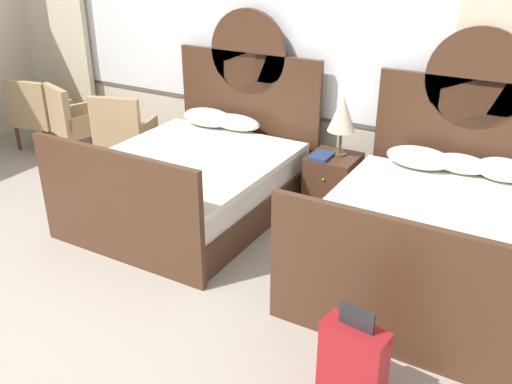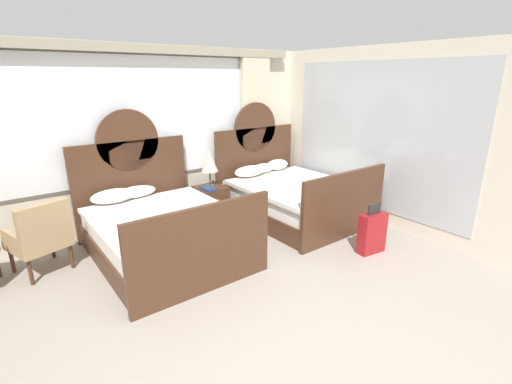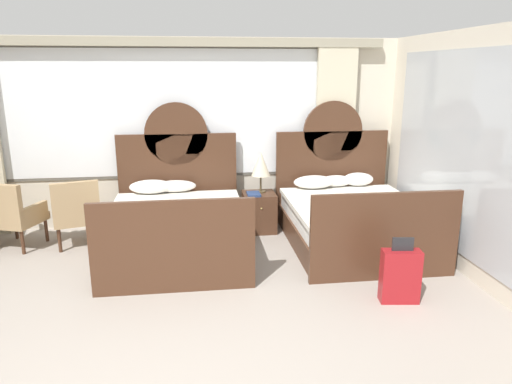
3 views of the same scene
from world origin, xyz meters
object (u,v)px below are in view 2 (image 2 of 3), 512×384
at_px(nightstand_between_beds, 211,203).
at_px(book_on_nightstand, 208,188).
at_px(armchair_by_window_left, 41,236).
at_px(bed_near_window, 162,229).
at_px(table_lamp_on_nightstand, 209,161).
at_px(suitcase_on_floor, 372,233).
at_px(bed_near_mirror, 291,196).

distance_m(nightstand_between_beds, book_on_nightstand, 0.32).
distance_m(book_on_nightstand, armchair_by_window_left, 2.37).
xyz_separation_m(bed_near_window, armchair_by_window_left, (-1.31, 0.42, 0.11)).
relative_size(table_lamp_on_nightstand, suitcase_on_floor, 0.86).
distance_m(table_lamp_on_nightstand, armchair_by_window_left, 2.55).
height_order(nightstand_between_beds, book_on_nightstand, book_on_nightstand).
bearing_deg(bed_near_mirror, table_lamp_on_nightstand, 146.25).
xyz_separation_m(bed_near_mirror, armchair_by_window_left, (-3.58, 0.41, 0.11)).
xyz_separation_m(bed_near_mirror, book_on_nightstand, (-1.23, 0.59, 0.21)).
xyz_separation_m(table_lamp_on_nightstand, book_on_nightstand, (-0.12, -0.15, -0.39)).
distance_m(bed_near_mirror, armchair_by_window_left, 3.61).
bearing_deg(book_on_nightstand, suitcase_on_floor, -61.82).
distance_m(bed_near_window, bed_near_mirror, 2.28).
relative_size(nightstand_between_beds, armchair_by_window_left, 0.62).
bearing_deg(bed_near_mirror, armchair_by_window_left, 173.41).
height_order(bed_near_mirror, book_on_nightstand, bed_near_mirror).
bearing_deg(bed_near_window, nightstand_between_beds, 31.04).
bearing_deg(book_on_nightstand, bed_near_mirror, -25.71).
xyz_separation_m(armchair_by_window_left, suitcase_on_floor, (3.54, -2.04, -0.20)).
bearing_deg(armchair_by_window_left, bed_near_mirror, -6.59).
distance_m(table_lamp_on_nightstand, book_on_nightstand, 0.44).
xyz_separation_m(table_lamp_on_nightstand, armchair_by_window_left, (-2.48, -0.32, -0.49)).
distance_m(nightstand_between_beds, suitcase_on_floor, 2.55).
distance_m(bed_near_mirror, nightstand_between_beds, 1.33).
bearing_deg(table_lamp_on_nightstand, armchair_by_window_left, -172.57).
xyz_separation_m(book_on_nightstand, armchair_by_window_left, (-2.36, -0.18, -0.10)).
distance_m(bed_near_mirror, book_on_nightstand, 1.38).
relative_size(table_lamp_on_nightstand, armchair_by_window_left, 0.66).
distance_m(bed_near_mirror, suitcase_on_floor, 1.63).
distance_m(bed_near_window, armchair_by_window_left, 1.38).
height_order(bed_near_mirror, armchair_by_window_left, bed_near_mirror).
bearing_deg(bed_near_window, bed_near_mirror, 0.15).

